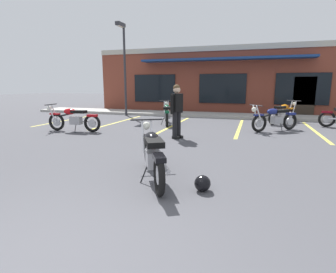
{
  "coord_description": "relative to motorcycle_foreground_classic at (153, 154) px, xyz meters",
  "views": [
    {
      "loc": [
        1.82,
        -1.47,
        1.66
      ],
      "look_at": [
        0.07,
        3.95,
        0.55
      ],
      "focal_mm": 28.34,
      "sensor_mm": 36.0,
      "label": 1
    }
  ],
  "objects": [
    {
      "name": "motorcycle_foreground_classic",
      "position": [
        0.0,
        0.0,
        0.0
      ],
      "size": [
        1.27,
        1.91,
        0.98
      ],
      "color": "black",
      "rests_on": "ground_plane"
    },
    {
      "name": "brick_storefront_building",
      "position": [
        -0.16,
        14.35,
        1.49
      ],
      "size": [
        15.93,
        6.02,
        3.9
      ],
      "color": "brown",
      "rests_on": "ground_plane"
    },
    {
      "name": "parking_lot_lamp_post",
      "position": [
        -5.04,
        8.87,
        2.65
      ],
      "size": [
        0.24,
        0.76,
        4.78
      ],
      "color": "#2D2D33",
      "rests_on": "ground_plane"
    },
    {
      "name": "motorcycle_red_sportbike",
      "position": [
        -4.53,
        3.77,
        0.0
      ],
      "size": [
        2.11,
        0.66,
        0.98
      ],
      "color": "black",
      "rests_on": "ground_plane"
    },
    {
      "name": "motorcycle_black_cruiser",
      "position": [
        2.41,
        6.08,
        0.0
      ],
      "size": [
        1.75,
        1.54,
        0.98
      ],
      "color": "black",
      "rests_on": "ground_plane"
    },
    {
      "name": "motorcycle_silver_naked",
      "position": [
        2.88,
        8.27,
        0.0
      ],
      "size": [
        1.41,
        1.83,
        0.98
      ],
      "color": "black",
      "rests_on": "ground_plane"
    },
    {
      "name": "motorcycle_blue_standard",
      "position": [
        -1.88,
        6.52,
        0.0
      ],
      "size": [
        1.02,
        2.03,
        0.98
      ],
      "color": "black",
      "rests_on": "ground_plane"
    },
    {
      "name": "ground_plane",
      "position": [
        -0.16,
        1.36,
        -0.46
      ],
      "size": [
        80.0,
        80.0,
        0.0
      ],
      "primitive_type": "plane",
      "color": "#47474C"
    },
    {
      "name": "painted_stall_lines",
      "position": [
        -0.16,
        6.48,
        -0.46
      ],
      "size": [
        13.46,
        4.8,
        0.01
      ],
      "color": "#DBCC4C",
      "rests_on": "ground_plane"
    },
    {
      "name": "sidewalk_kerb",
      "position": [
        -0.16,
        10.08,
        -0.39
      ],
      "size": [
        22.0,
        1.8,
        0.14
      ],
      "primitive_type": "cube",
      "color": "#A8A59E",
      "rests_on": "ground_plane"
    },
    {
      "name": "person_in_shorts_foreground",
      "position": [
        -0.62,
        3.69,
        0.49
      ],
      "size": [
        0.37,
        0.6,
        1.68
      ],
      "color": "black",
      "rests_on": "ground_plane"
    },
    {
      "name": "helmet_on_pavement",
      "position": [
        0.95,
        -0.29,
        -0.33
      ],
      "size": [
        0.26,
        0.26,
        0.26
      ],
      "color": "black",
      "rests_on": "ground_plane"
    }
  ]
}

